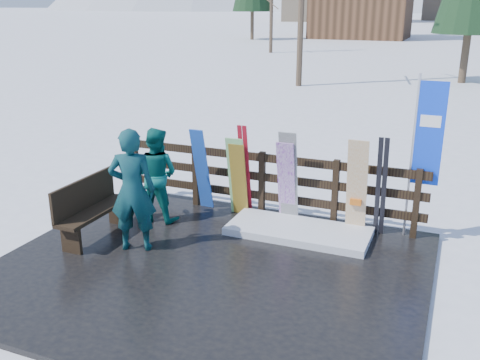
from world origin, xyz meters
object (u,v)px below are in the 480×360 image
at_px(snowboard_5, 357,187).
at_px(snowboard_2, 239,180).
at_px(snowboard_4, 289,178).
at_px(snowboard_1, 237,177).
at_px(rental_flag, 425,140).
at_px(person_front, 132,190).
at_px(person_back, 156,175).
at_px(bench, 91,207).
at_px(snowboard_3, 286,183).
at_px(snowboard_0, 202,170).

bearing_deg(snowboard_5, snowboard_2, 180.00).
height_order(snowboard_4, snowboard_5, snowboard_4).
xyz_separation_m(snowboard_2, snowboard_5, (2.04, 0.00, 0.13)).
xyz_separation_m(snowboard_1, rental_flag, (3.00, 0.27, 0.89)).
distance_m(person_front, person_back, 1.20).
xyz_separation_m(snowboard_1, snowboard_4, (0.94, -0.00, 0.09)).
xyz_separation_m(snowboard_4, person_back, (-2.14, -0.68, 0.00)).
height_order(snowboard_1, snowboard_5, snowboard_5).
relative_size(bench, person_back, 0.92).
bearing_deg(bench, person_front, -6.39).
distance_m(snowboard_3, snowboard_5, 1.17).
distance_m(snowboard_1, snowboard_2, 0.06).
bearing_deg(snowboard_3, snowboard_0, 180.00).
bearing_deg(snowboard_3, snowboard_1, -180.00).
relative_size(snowboard_2, person_back, 0.83).
bearing_deg(person_front, person_back, -97.08).
relative_size(bench, snowboard_5, 0.93).
distance_m(snowboard_4, rental_flag, 2.23).
bearing_deg(snowboard_2, snowboard_3, 0.00).
relative_size(snowboard_0, rental_flag, 0.61).
bearing_deg(snowboard_0, snowboard_5, -0.00).
bearing_deg(rental_flag, snowboard_1, -174.86).
xyz_separation_m(bench, snowboard_0, (1.11, 1.73, 0.25)).
height_order(snowboard_3, person_front, person_front).
bearing_deg(snowboard_3, snowboard_5, -0.00).
xyz_separation_m(snowboard_4, person_front, (-1.85, -1.83, 0.13)).
height_order(bench, snowboard_2, snowboard_2).
xyz_separation_m(snowboard_3, rental_flag, (2.10, 0.27, 0.88)).
relative_size(snowboard_0, snowboard_5, 0.98).
distance_m(snowboard_0, person_back, 0.86).
bearing_deg(person_front, snowboard_2, -138.72).
xyz_separation_m(bench, person_front, (0.88, -0.10, 0.43)).
relative_size(snowboard_3, rental_flag, 0.57).
bearing_deg(snowboard_3, snowboard_2, -180.00).
relative_size(snowboard_5, person_front, 0.85).
bearing_deg(snowboard_2, snowboard_5, 0.00).
height_order(snowboard_0, snowboard_4, snowboard_4).
bearing_deg(snowboard_3, snowboard_4, -0.00).
bearing_deg(person_back, snowboard_2, -152.06).
bearing_deg(snowboard_2, snowboard_1, 180.00).
bearing_deg(snowboard_0, person_front, -97.38).
height_order(rental_flag, person_front, rental_flag).
bearing_deg(person_front, bench, -27.66).
bearing_deg(bench, person_back, 60.99).
bearing_deg(bench, snowboard_1, 44.03).
relative_size(snowboard_1, snowboard_5, 0.91).
height_order(snowboard_3, snowboard_5, snowboard_5).
relative_size(snowboard_0, snowboard_4, 0.96).
xyz_separation_m(snowboard_0, snowboard_3, (1.58, 0.00, -0.04)).
xyz_separation_m(snowboard_0, person_back, (-0.53, -0.68, 0.04)).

